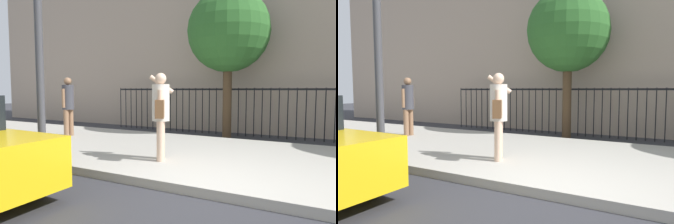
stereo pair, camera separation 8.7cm
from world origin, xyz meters
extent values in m
plane|color=#333338|center=(0.00, 0.00, 0.00)|extent=(60.00, 60.00, 0.00)
cube|color=#B2ADA3|center=(0.00, 2.20, 0.07)|extent=(28.00, 4.40, 0.15)
cube|color=black|center=(0.00, 5.90, 1.55)|extent=(12.00, 0.04, 0.06)
cylinder|color=black|center=(-6.00, 5.90, 0.80)|extent=(0.03, 0.03, 1.60)
cylinder|color=black|center=(-5.74, 5.90, 0.80)|extent=(0.03, 0.03, 1.60)
cylinder|color=black|center=(-5.49, 5.90, 0.80)|extent=(0.03, 0.03, 1.60)
cylinder|color=black|center=(-5.23, 5.90, 0.80)|extent=(0.03, 0.03, 1.60)
cylinder|color=black|center=(-4.98, 5.90, 0.80)|extent=(0.03, 0.03, 1.60)
cylinder|color=black|center=(-4.72, 5.90, 0.80)|extent=(0.03, 0.03, 1.60)
cylinder|color=black|center=(-4.47, 5.90, 0.80)|extent=(0.03, 0.03, 1.60)
cylinder|color=black|center=(-4.21, 5.90, 0.80)|extent=(0.03, 0.03, 1.60)
cylinder|color=black|center=(-3.96, 5.90, 0.80)|extent=(0.03, 0.03, 1.60)
cylinder|color=black|center=(-3.70, 5.90, 0.80)|extent=(0.03, 0.03, 1.60)
cylinder|color=black|center=(-3.45, 5.90, 0.80)|extent=(0.03, 0.03, 1.60)
cylinder|color=black|center=(-3.19, 5.90, 0.80)|extent=(0.03, 0.03, 1.60)
cylinder|color=black|center=(-2.94, 5.90, 0.80)|extent=(0.03, 0.03, 1.60)
cylinder|color=black|center=(-2.68, 5.90, 0.80)|extent=(0.03, 0.03, 1.60)
cylinder|color=black|center=(-2.43, 5.90, 0.80)|extent=(0.03, 0.03, 1.60)
cylinder|color=black|center=(-2.17, 5.90, 0.80)|extent=(0.03, 0.03, 1.60)
cylinder|color=black|center=(-1.91, 5.90, 0.80)|extent=(0.03, 0.03, 1.60)
cylinder|color=black|center=(-1.66, 5.90, 0.80)|extent=(0.03, 0.03, 1.60)
cylinder|color=black|center=(-1.40, 5.90, 0.80)|extent=(0.03, 0.03, 1.60)
cylinder|color=black|center=(-1.15, 5.90, 0.80)|extent=(0.03, 0.03, 1.60)
cylinder|color=black|center=(-0.89, 5.90, 0.80)|extent=(0.03, 0.03, 1.60)
cylinder|color=black|center=(-0.64, 5.90, 0.80)|extent=(0.03, 0.03, 1.60)
cylinder|color=black|center=(-0.38, 5.90, 0.80)|extent=(0.03, 0.03, 1.60)
cylinder|color=black|center=(-0.13, 5.90, 0.80)|extent=(0.03, 0.03, 1.60)
cylinder|color=black|center=(0.13, 5.90, 0.80)|extent=(0.03, 0.03, 1.60)
cylinder|color=black|center=(0.38, 5.90, 0.80)|extent=(0.03, 0.03, 1.60)
cylinder|color=black|center=(0.64, 5.90, 0.80)|extent=(0.03, 0.03, 1.60)
cylinder|color=black|center=(0.89, 5.90, 0.80)|extent=(0.03, 0.03, 1.60)
cylinder|color=black|center=(1.15, 5.90, 0.80)|extent=(0.03, 0.03, 1.60)
cylinder|color=black|center=(1.40, 5.90, 0.80)|extent=(0.03, 0.03, 1.60)
cylinder|color=black|center=(-2.38, -1.01, 0.32)|extent=(0.65, 0.24, 0.64)
cylinder|color=beige|center=(-1.49, 1.27, 0.54)|extent=(0.15, 0.15, 0.78)
cylinder|color=beige|center=(-1.41, 1.09, 0.54)|extent=(0.15, 0.15, 0.78)
cylinder|color=silver|center=(-1.45, 1.18, 1.28)|extent=(0.45, 0.45, 0.71)
sphere|color=beige|center=(-1.45, 1.18, 1.75)|extent=(0.22, 0.22, 0.22)
cylinder|color=beige|center=(-1.53, 1.36, 1.64)|extent=(0.49, 0.29, 0.38)
cylinder|color=beige|center=(-1.36, 1.00, 1.26)|extent=(0.09, 0.09, 0.54)
cube|color=black|center=(-1.46, 1.34, 1.73)|extent=(0.04, 0.07, 0.15)
cube|color=brown|center=(-1.34, 0.94, 1.18)|extent=(0.26, 0.32, 0.34)
cylinder|color=#936B4C|center=(-5.40, 2.63, 0.55)|extent=(0.15, 0.15, 0.80)
cylinder|color=#936B4C|center=(-5.38, 2.43, 0.55)|extent=(0.15, 0.15, 0.80)
cylinder|color=#3F3F47|center=(-5.39, 2.53, 1.31)|extent=(0.37, 0.37, 0.73)
sphere|color=#936B4C|center=(-5.39, 2.53, 1.79)|extent=(0.23, 0.23, 0.23)
cylinder|color=#936B4C|center=(-5.41, 2.73, 1.29)|extent=(0.09, 0.09, 0.55)
cylinder|color=#936B4C|center=(-5.37, 2.33, 1.29)|extent=(0.09, 0.09, 0.55)
cylinder|color=#47474C|center=(-3.88, 0.37, 2.55)|extent=(0.16, 0.16, 4.80)
cylinder|color=#4C3823|center=(-1.37, 5.33, 1.33)|extent=(0.28, 0.28, 2.67)
sphere|color=#2D6628|center=(-1.37, 5.33, 3.37)|extent=(2.57, 2.57, 2.57)
camera|label=1|loc=(1.36, -3.78, 1.54)|focal=31.33mm
camera|label=2|loc=(1.43, -3.74, 1.54)|focal=31.33mm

